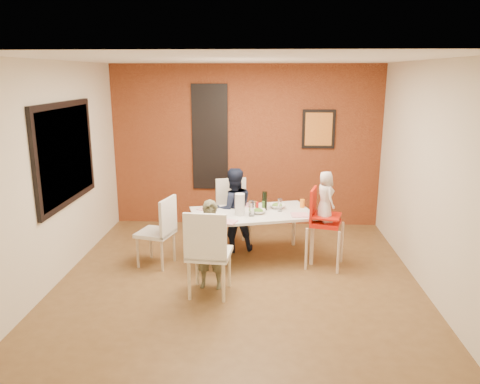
{
  "coord_description": "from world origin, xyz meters",
  "views": [
    {
      "loc": [
        0.3,
        -5.56,
        2.54
      ],
      "look_at": [
        0.0,
        0.3,
        1.05
      ],
      "focal_mm": 35.0,
      "sensor_mm": 36.0,
      "label": 1
    }
  ],
  "objects_px": {
    "wine_bottle": "(265,201)",
    "child_far": "(233,210)",
    "chair_near": "(208,249)",
    "chair_left": "(161,228)",
    "dining_table": "(252,216)",
    "child_near": "(211,245)",
    "high_chair": "(322,220)",
    "chair_far": "(233,209)",
    "paper_towel_roll": "(240,205)",
    "toddler": "(325,197)"
  },
  "relations": [
    {
      "from": "chair_near",
      "to": "paper_towel_roll",
      "type": "bearing_deg",
      "value": -101.44
    },
    {
      "from": "chair_left",
      "to": "child_far",
      "type": "bearing_deg",
      "value": 138.76
    },
    {
      "from": "dining_table",
      "to": "child_near",
      "type": "bearing_deg",
      "value": -116.46
    },
    {
      "from": "chair_far",
      "to": "wine_bottle",
      "type": "height_order",
      "value": "chair_far"
    },
    {
      "from": "chair_left",
      "to": "toddler",
      "type": "distance_m",
      "value": 2.23
    },
    {
      "from": "child_near",
      "to": "wine_bottle",
      "type": "xyz_separation_m",
      "value": [
        0.64,
        1.07,
        0.26
      ]
    },
    {
      "from": "chair_near",
      "to": "child_near",
      "type": "relative_size",
      "value": 0.96
    },
    {
      "from": "dining_table",
      "to": "toddler",
      "type": "bearing_deg",
      "value": -12.1
    },
    {
      "from": "wine_bottle",
      "to": "toddler",
      "type": "bearing_deg",
      "value": -22.57
    },
    {
      "from": "chair_near",
      "to": "chair_far",
      "type": "height_order",
      "value": "chair_near"
    },
    {
      "from": "chair_far",
      "to": "chair_left",
      "type": "height_order",
      "value": "chair_far"
    },
    {
      "from": "high_chair",
      "to": "wine_bottle",
      "type": "distance_m",
      "value": 0.85
    },
    {
      "from": "child_far",
      "to": "toddler",
      "type": "distance_m",
      "value": 1.4
    },
    {
      "from": "paper_towel_roll",
      "to": "chair_left",
      "type": "bearing_deg",
      "value": -171.69
    },
    {
      "from": "child_far",
      "to": "paper_towel_roll",
      "type": "relative_size",
      "value": 4.15
    },
    {
      "from": "high_chair",
      "to": "child_far",
      "type": "relative_size",
      "value": 0.87
    },
    {
      "from": "chair_left",
      "to": "child_far",
      "type": "distance_m",
      "value": 1.12
    },
    {
      "from": "chair_near",
      "to": "paper_towel_roll",
      "type": "xyz_separation_m",
      "value": [
        0.31,
        1.05,
        0.24
      ]
    },
    {
      "from": "chair_near",
      "to": "toddler",
      "type": "relative_size",
      "value": 1.56
    },
    {
      "from": "dining_table",
      "to": "high_chair",
      "type": "height_order",
      "value": "high_chair"
    },
    {
      "from": "chair_left",
      "to": "chair_near",
      "type": "bearing_deg",
      "value": 54.74
    },
    {
      "from": "high_chair",
      "to": "child_near",
      "type": "relative_size",
      "value": 0.98
    },
    {
      "from": "chair_left",
      "to": "paper_towel_roll",
      "type": "bearing_deg",
      "value": 113.6
    },
    {
      "from": "chair_far",
      "to": "child_near",
      "type": "xyz_separation_m",
      "value": [
        -0.16,
        -1.51,
        -0.01
      ]
    },
    {
      "from": "chair_near",
      "to": "chair_far",
      "type": "distance_m",
      "value": 1.77
    },
    {
      "from": "wine_bottle",
      "to": "child_far",
      "type": "bearing_deg",
      "value": 156.77
    },
    {
      "from": "chair_far",
      "to": "chair_left",
      "type": "xyz_separation_m",
      "value": [
        -0.91,
        -0.86,
        -0.03
      ]
    },
    {
      "from": "chair_left",
      "to": "child_near",
      "type": "height_order",
      "value": "child_near"
    },
    {
      "from": "high_chair",
      "to": "paper_towel_roll",
      "type": "height_order",
      "value": "high_chair"
    },
    {
      "from": "chair_left",
      "to": "child_far",
      "type": "relative_size",
      "value": 0.77
    },
    {
      "from": "child_near",
      "to": "wine_bottle",
      "type": "height_order",
      "value": "child_near"
    },
    {
      "from": "paper_towel_roll",
      "to": "chair_far",
      "type": "bearing_deg",
      "value": 101.37
    },
    {
      "from": "chair_left",
      "to": "paper_towel_roll",
      "type": "height_order",
      "value": "paper_towel_roll"
    },
    {
      "from": "high_chair",
      "to": "child_near",
      "type": "bearing_deg",
      "value": 133.51
    },
    {
      "from": "chair_left",
      "to": "paper_towel_roll",
      "type": "relative_size",
      "value": 3.2
    },
    {
      "from": "chair_left",
      "to": "dining_table",
      "type": "bearing_deg",
      "value": 119.17
    },
    {
      "from": "wine_bottle",
      "to": "paper_towel_roll",
      "type": "distance_m",
      "value": 0.43
    },
    {
      "from": "chair_far",
      "to": "toddler",
      "type": "height_order",
      "value": "toddler"
    },
    {
      "from": "chair_near",
      "to": "wine_bottle",
      "type": "relative_size",
      "value": 4.0
    },
    {
      "from": "chair_near",
      "to": "chair_left",
      "type": "distance_m",
      "value": 1.16
    },
    {
      "from": "chair_left",
      "to": "child_near",
      "type": "relative_size",
      "value": 0.87
    },
    {
      "from": "toddler",
      "to": "paper_towel_roll",
      "type": "bearing_deg",
      "value": 65.74
    },
    {
      "from": "chair_far",
      "to": "child_far",
      "type": "distance_m",
      "value": 0.25
    },
    {
      "from": "paper_towel_roll",
      "to": "child_near",
      "type": "bearing_deg",
      "value": -111.02
    },
    {
      "from": "high_chair",
      "to": "child_far",
      "type": "distance_m",
      "value": 1.32
    },
    {
      "from": "dining_table",
      "to": "child_near",
      "type": "xyz_separation_m",
      "value": [
        -0.47,
        -0.94,
        -0.07
      ]
    },
    {
      "from": "chair_left",
      "to": "high_chair",
      "type": "xyz_separation_m",
      "value": [
        2.15,
        0.11,
        0.11
      ]
    },
    {
      "from": "child_near",
      "to": "toddler",
      "type": "xyz_separation_m",
      "value": [
        1.43,
        0.74,
        0.42
      ]
    },
    {
      "from": "high_chair",
      "to": "wine_bottle",
      "type": "xyz_separation_m",
      "value": [
        -0.77,
        0.32,
        0.17
      ]
    },
    {
      "from": "paper_towel_roll",
      "to": "child_far",
      "type": "bearing_deg",
      "value": 104.23
    }
  ]
}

